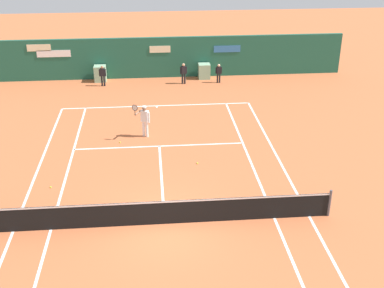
{
  "coord_description": "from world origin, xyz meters",
  "views": [
    {
      "loc": [
        -0.34,
        -14.82,
        10.25
      ],
      "look_at": [
        1.41,
        4.84,
        0.8
      ],
      "focal_mm": 46.49,
      "sensor_mm": 36.0,
      "label": 1
    }
  ],
  "objects_px": {
    "player_on_baseline": "(144,118)",
    "tennis_ball_by_sideline": "(197,163)",
    "ball_kid_centre_post": "(184,72)",
    "ball_kid_right_post": "(219,72)",
    "tennis_ball_near_service_line": "(120,142)",
    "ball_kid_left_post": "(103,74)",
    "tennis_ball_mid_court": "(51,187)"
  },
  "relations": [
    {
      "from": "tennis_ball_mid_court",
      "to": "tennis_ball_near_service_line",
      "type": "distance_m",
      "value": 4.78
    },
    {
      "from": "ball_kid_left_post",
      "to": "tennis_ball_near_service_line",
      "type": "distance_m",
      "value": 8.69
    },
    {
      "from": "ball_kid_left_post",
      "to": "ball_kid_centre_post",
      "type": "relative_size",
      "value": 0.98
    },
    {
      "from": "ball_kid_centre_post",
      "to": "ball_kid_right_post",
      "type": "xyz_separation_m",
      "value": [
        2.25,
        -0.0,
        -0.06
      ]
    },
    {
      "from": "ball_kid_centre_post",
      "to": "tennis_ball_near_service_line",
      "type": "xyz_separation_m",
      "value": [
        -3.7,
        -8.55,
        -0.74
      ]
    },
    {
      "from": "tennis_ball_by_sideline",
      "to": "ball_kid_left_post",
      "type": "bearing_deg",
      "value": 113.89
    },
    {
      "from": "ball_kid_right_post",
      "to": "tennis_ball_by_sideline",
      "type": "height_order",
      "value": "ball_kid_right_post"
    },
    {
      "from": "ball_kid_right_post",
      "to": "tennis_ball_mid_court",
      "type": "relative_size",
      "value": 18.13
    },
    {
      "from": "player_on_baseline",
      "to": "tennis_ball_by_sideline",
      "type": "relative_size",
      "value": 26.92
    },
    {
      "from": "ball_kid_right_post",
      "to": "tennis_ball_mid_court",
      "type": "bearing_deg",
      "value": 57.35
    },
    {
      "from": "player_on_baseline",
      "to": "tennis_ball_near_service_line",
      "type": "xyz_separation_m",
      "value": [
        -1.21,
        -0.63,
        -0.93
      ]
    },
    {
      "from": "ball_kid_centre_post",
      "to": "tennis_ball_mid_court",
      "type": "relative_size",
      "value": 19.69
    },
    {
      "from": "tennis_ball_mid_court",
      "to": "tennis_ball_by_sideline",
      "type": "bearing_deg",
      "value": 14.07
    },
    {
      "from": "player_on_baseline",
      "to": "ball_kid_centre_post",
      "type": "distance_m",
      "value": 8.3
    },
    {
      "from": "ball_kid_left_post",
      "to": "tennis_ball_mid_court",
      "type": "height_order",
      "value": "ball_kid_left_post"
    },
    {
      "from": "player_on_baseline",
      "to": "ball_kid_centre_post",
      "type": "xyz_separation_m",
      "value": [
        2.49,
        7.92,
        -0.2
      ]
    },
    {
      "from": "tennis_ball_mid_court",
      "to": "ball_kid_right_post",
      "type": "bearing_deg",
      "value": 55.71
    },
    {
      "from": "ball_kid_left_post",
      "to": "tennis_ball_near_service_line",
      "type": "relative_size",
      "value": 19.36
    },
    {
      "from": "tennis_ball_mid_court",
      "to": "ball_kid_centre_post",
      "type": "bearing_deg",
      "value": 63.32
    },
    {
      "from": "ball_kid_centre_post",
      "to": "ball_kid_left_post",
      "type": "bearing_deg",
      "value": -7.28
    },
    {
      "from": "ball_kid_centre_post",
      "to": "tennis_ball_by_sideline",
      "type": "height_order",
      "value": "ball_kid_centre_post"
    },
    {
      "from": "tennis_ball_by_sideline",
      "to": "tennis_ball_near_service_line",
      "type": "bearing_deg",
      "value": 144.64
    },
    {
      "from": "ball_kid_centre_post",
      "to": "tennis_ball_by_sideline",
      "type": "bearing_deg",
      "value": 81.66
    },
    {
      "from": "tennis_ball_near_service_line",
      "to": "ball_kid_left_post",
      "type": "bearing_deg",
      "value": 99.24
    },
    {
      "from": "ball_kid_left_post",
      "to": "ball_kid_centre_post",
      "type": "height_order",
      "value": "ball_kid_centre_post"
    },
    {
      "from": "ball_kid_right_post",
      "to": "tennis_ball_near_service_line",
      "type": "height_order",
      "value": "ball_kid_right_post"
    },
    {
      "from": "tennis_ball_by_sideline",
      "to": "ball_kid_right_post",
      "type": "bearing_deg",
      "value": 77.45
    },
    {
      "from": "ball_kid_right_post",
      "to": "tennis_ball_mid_court",
      "type": "xyz_separation_m",
      "value": [
        -8.56,
        -12.56,
        -0.68
      ]
    },
    {
      "from": "ball_kid_left_post",
      "to": "tennis_ball_by_sideline",
      "type": "distance_m",
      "value": 12.08
    },
    {
      "from": "tennis_ball_by_sideline",
      "to": "tennis_ball_near_service_line",
      "type": "height_order",
      "value": "same"
    },
    {
      "from": "ball_kid_left_post",
      "to": "ball_kid_right_post",
      "type": "bearing_deg",
      "value": -177.88
    },
    {
      "from": "player_on_baseline",
      "to": "tennis_ball_by_sideline",
      "type": "distance_m",
      "value": 3.97
    }
  ]
}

